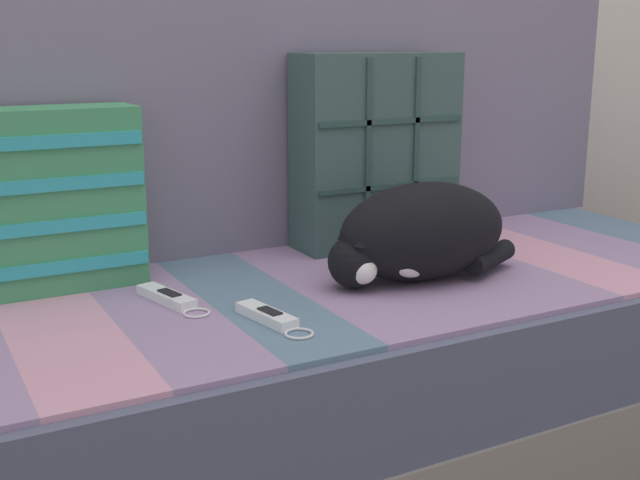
{
  "coord_description": "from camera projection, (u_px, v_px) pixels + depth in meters",
  "views": [
    {
      "loc": [
        -0.83,
        -1.21,
        0.85
      ],
      "look_at": [
        -0.14,
        0.07,
        0.49
      ],
      "focal_mm": 45.0,
      "sensor_mm": 36.0,
      "label": 1
    }
  ],
  "objects": [
    {
      "name": "couch",
      "position": [
        359.0,
        361.0,
        1.7
      ],
      "size": [
        1.85,
        0.81,
        0.39
      ],
      "color": "gray",
      "rests_on": "ground_plane"
    },
    {
      "name": "sofa_backrest",
      "position": [
        286.0,
        117.0,
        1.86
      ],
      "size": [
        1.82,
        0.14,
        0.58
      ],
      "color": "slate",
      "rests_on": "couch"
    },
    {
      "name": "game_remote_near",
      "position": [
        169.0,
        298.0,
        1.45
      ],
      "size": [
        0.09,
        0.2,
        0.02
      ],
      "color": "white",
      "rests_on": "couch"
    },
    {
      "name": "sleeping_cat",
      "position": [
        418.0,
        235.0,
        1.57
      ],
      "size": [
        0.43,
        0.2,
        0.19
      ],
      "color": "black",
      "rests_on": "couch"
    },
    {
      "name": "throw_pillow_quilted",
      "position": [
        376.0,
        150.0,
        1.83
      ],
      "size": [
        0.39,
        0.14,
        0.44
      ],
      "color": "#38514C",
      "rests_on": "couch"
    },
    {
      "name": "game_remote_far",
      "position": [
        269.0,
        317.0,
        1.35
      ],
      "size": [
        0.07,
        0.19,
        0.02
      ],
      "color": "white",
      "rests_on": "couch"
    },
    {
      "name": "ground_plane",
      "position": [
        394.0,
        474.0,
        1.62
      ],
      "size": [
        14.0,
        14.0,
        0.0
      ],
      "primitive_type": "plane",
      "color": "#564C47"
    },
    {
      "name": "throw_pillow_striped",
      "position": [
        34.0,
        201.0,
        1.49
      ],
      "size": [
        0.39,
        0.14,
        0.34
      ],
      "color": "#3D8956",
      "rests_on": "couch"
    }
  ]
}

